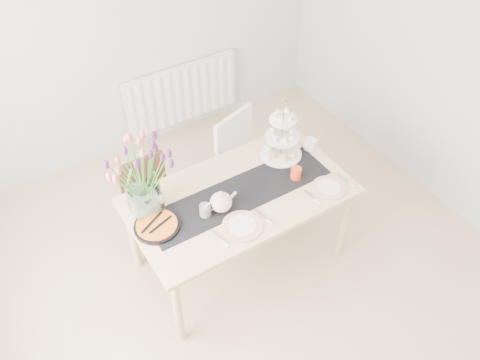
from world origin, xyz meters
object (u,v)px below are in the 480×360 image
radiator (182,94)px  chair_white (244,155)px  tart_tin (157,226)px  cream_jug (310,144)px  tulip_vase (139,168)px  cake_stand (281,142)px  mug_orange (296,173)px  mug_grey (205,211)px  plate_left (242,226)px  dining_table (240,202)px  plate_right (329,188)px  teapot (221,202)px  chair_brown (151,197)px

radiator → chair_white: chair_white is taller
tart_tin → cream_jug: bearing=4.4°
radiator → tulip_vase: 1.99m
chair_white → tart_tin: (-1.04, -0.54, 0.25)m
cake_stand → mug_orange: cake_stand is taller
cake_stand → mug_orange: size_ratio=5.04×
mug_grey → plate_left: size_ratio=0.34×
mug_grey → dining_table: bearing=-23.4°
cake_stand → plate_right: cake_stand is taller
chair_white → cream_jug: chair_white is taller
tulip_vase → mug_orange: (1.07, -0.29, -0.35)m
tart_tin → mug_grey: (0.33, -0.07, 0.03)m
chair_white → tulip_vase: (-1.03, -0.36, 0.63)m
radiator → mug_grey: (-0.72, -1.80, 0.35)m
cream_jug → chair_white: bearing=132.4°
cake_stand → mug_orange: (-0.05, -0.27, -0.09)m
mug_orange → plate_right: mug_orange is taller
cream_jug → mug_grey: 1.06m
plate_left → radiator: bearing=74.4°
mug_grey → mug_orange: (0.75, -0.03, 0.00)m
tulip_vase → cream_jug: (1.37, -0.08, -0.35)m
cake_stand → plate_right: 0.51m
cake_stand → cream_jug: bearing=-13.5°
cream_jug → tart_tin: size_ratio=0.29×
tulip_vase → plate_right: 1.37m
teapot → mug_grey: bearing=173.8°
cake_stand → tart_tin: (-1.14, -0.16, -0.12)m
cream_jug → plate_left: 0.97m
chair_brown → plate_left: chair_brown is taller
tart_tin → plate_left: (0.49, -0.30, -0.01)m
dining_table → tart_tin: (-0.64, 0.03, 0.09)m
plate_right → chair_brown: bearing=139.3°
cream_jug → plate_right: (-0.15, -0.43, -0.04)m
teapot → cake_stand: bearing=20.4°
dining_table → mug_orange: (0.44, -0.08, 0.12)m
tulip_vase → tart_tin: bearing=-92.9°
plate_right → chair_white: bearing=101.8°
cake_stand → tart_tin: bearing=-171.8°
cake_stand → plate_right: (0.09, -0.49, -0.13)m
tulip_vase → cream_jug: 1.41m
mug_orange → tart_tin: bearing=105.0°
radiator → teapot: 1.95m
chair_white → tart_tin: size_ratio=2.82×
dining_table → cream_jug: cream_jug is taller
radiator → cake_stand: 1.62m
dining_table → mug_orange: bearing=-10.0°
mug_grey → cake_stand: bearing=-15.5°
radiator → cream_jug: 1.68m
chair_white → dining_table: bearing=-142.1°
plate_right → mug_orange: bearing=122.7°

